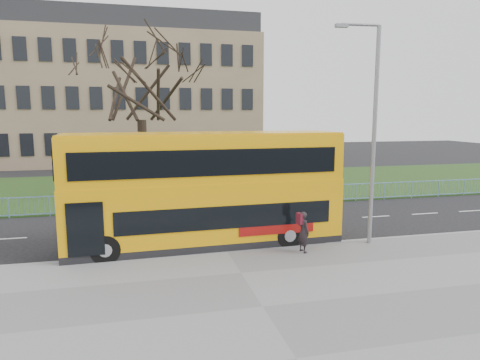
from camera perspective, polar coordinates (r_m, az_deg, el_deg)
name	(u,v)px	position (r m, az deg, el deg)	size (l,w,h in m)	color
ground	(219,241)	(18.61, -2.84, -8.16)	(120.00, 120.00, 0.00)	black
pavement	(263,309)	(12.44, 3.04, -16.74)	(80.00, 10.50, 0.12)	slate
kerb	(226,251)	(17.14, -1.89, -9.41)	(80.00, 0.20, 0.14)	gray
grass_verge	(184,186)	(32.43, -7.41, -0.86)	(80.00, 15.40, 0.08)	#203814
guard_railing	(198,199)	(24.81, -5.61, -2.59)	(40.00, 0.12, 1.10)	#75A3D0
bare_tree	(141,104)	(27.53, -13.04, 9.80)	(8.32, 8.32, 11.89)	black
civic_building	(122,101)	(52.58, -15.45, 10.17)	(30.00, 15.00, 14.00)	#846B54
yellow_bus	(205,187)	(17.45, -4.63, -0.95)	(11.13, 3.02, 4.63)	#EAA109
pedestrian	(303,232)	(16.78, 8.45, -6.86)	(0.59, 0.38, 1.61)	black
street_lamp	(372,127)	(17.99, 17.17, 6.78)	(1.85, 0.35, 8.75)	gray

